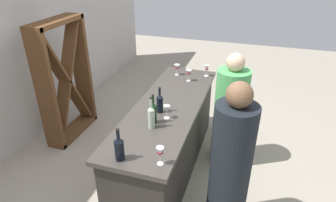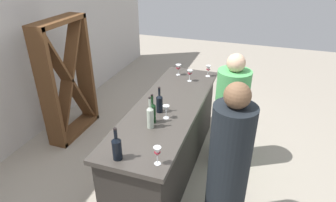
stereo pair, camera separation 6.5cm
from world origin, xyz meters
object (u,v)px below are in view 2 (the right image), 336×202
object	(u,v)px
person_left_guest	(230,117)
wine_bottle_second_left_clear_pale	(150,116)
wine_rack	(67,80)
wine_glass_far_center	(178,68)
wine_glass_near_right	(166,110)
person_center_guest	(228,169)
wine_bottle_center_dark_green	(152,112)
wine_bottle_leftmost_near_black	(117,147)
wine_glass_far_left	(190,73)
wine_bottle_second_right_near_black	(159,103)
wine_glass_near_center	(157,152)
wine_glass_near_left	(208,69)

from	to	relation	value
person_left_guest	wine_bottle_second_left_clear_pale	bearing A→B (deg)	41.28
wine_rack	wine_glass_far_center	bearing A→B (deg)	-69.92
wine_glass_near_right	person_center_guest	world-z (taller)	person_center_guest
wine_glass_far_center	wine_rack	bearing A→B (deg)	110.08
wine_rack	person_center_guest	xyz separation A→B (m)	(-1.01, -2.46, -0.13)
wine_rack	wine_bottle_second_left_clear_pale	distance (m)	1.86
wine_bottle_second_left_clear_pale	wine_glass_near_right	distance (m)	0.24
wine_bottle_center_dark_green	wine_bottle_leftmost_near_black	bearing A→B (deg)	173.90
wine_glass_far_left	wine_bottle_center_dark_green	bearing A→B (deg)	175.77
wine_bottle_second_left_clear_pale	wine_glass_near_right	bearing A→B (deg)	-22.14
wine_bottle_second_left_clear_pale	wine_bottle_center_dark_green	xyz separation A→B (m)	(0.10, 0.01, -0.01)
person_center_guest	person_left_guest	bearing A→B (deg)	-99.15
wine_glass_far_center	wine_bottle_center_dark_green	bearing A→B (deg)	-174.53
wine_bottle_second_right_near_black	wine_glass_near_center	world-z (taller)	wine_bottle_second_right_near_black
wine_glass_near_right	wine_glass_far_center	world-z (taller)	wine_glass_far_center
wine_glass_near_center	person_left_guest	distance (m)	1.51
wine_glass_near_center	wine_glass_far_center	bearing A→B (deg)	11.98
wine_bottle_second_right_near_black	wine_glass_far_left	size ratio (longest dim) A/B	1.87
wine_bottle_second_left_clear_pale	wine_bottle_center_dark_green	world-z (taller)	wine_bottle_second_left_clear_pale
wine_bottle_leftmost_near_black	wine_glass_far_left	size ratio (longest dim) A/B	1.92
wine_bottle_second_right_near_black	wine_glass_near_left	size ratio (longest dim) A/B	1.86
wine_bottle_leftmost_near_black	wine_bottle_second_left_clear_pale	bearing A→B (deg)	-8.60
wine_bottle_center_dark_green	wine_bottle_second_right_near_black	size ratio (longest dim) A/B	1.08
wine_bottle_leftmost_near_black	wine_bottle_second_left_clear_pale	world-z (taller)	wine_bottle_second_left_clear_pale
wine_bottle_center_dark_green	wine_glass_near_center	xyz separation A→B (m)	(-0.60, -0.28, -0.00)
wine_bottle_leftmost_near_black	wine_glass_near_right	bearing A→B (deg)	-12.65
wine_bottle_second_right_near_black	wine_glass_near_center	xyz separation A→B (m)	(-0.83, -0.29, 0.00)
wine_glass_near_left	wine_rack	bearing A→B (deg)	108.40
wine_glass_near_center	person_left_guest	size ratio (longest dim) A/B	0.11
wine_rack	wine_bottle_center_dark_green	size ratio (longest dim) A/B	5.35
wine_glass_near_right	wine_rack	bearing A→B (deg)	69.61
wine_bottle_leftmost_near_black	wine_glass_near_left	world-z (taller)	wine_bottle_leftmost_near_black
wine_bottle_center_dark_green	wine_glass_far_left	world-z (taller)	wine_bottle_center_dark_green
wine_glass_near_left	person_center_guest	xyz separation A→B (m)	(-1.64, -0.55, -0.30)
wine_glass_near_right	wine_glass_far_left	bearing A→B (deg)	1.04
wine_glass_near_left	wine_glass_far_center	size ratio (longest dim) A/B	1.03
wine_bottle_leftmost_near_black	wine_bottle_second_right_near_black	distance (m)	0.88
wine_bottle_leftmost_near_black	wine_glass_near_center	size ratio (longest dim) A/B	1.80
wine_bottle_second_left_clear_pale	person_left_guest	xyz separation A→B (m)	(0.90, -0.70, -0.38)
wine_glass_near_left	person_left_guest	xyz separation A→B (m)	(-0.60, -0.42, -0.36)
wine_glass_far_left	wine_rack	bearing A→B (deg)	102.78
wine_glass_far_left	wine_glass_far_center	xyz separation A→B (m)	(0.16, 0.21, -0.01)
wine_glass_near_center	wine_bottle_second_left_clear_pale	bearing A→B (deg)	27.79
wine_rack	wine_glass_far_left	bearing A→B (deg)	-77.22
wine_bottle_leftmost_near_black	wine_glass_near_right	xyz separation A→B (m)	(0.77, -0.17, -0.01)
wine_glass_near_center	wine_glass_near_right	world-z (taller)	wine_glass_near_center
wine_bottle_second_right_near_black	wine_glass_far_center	xyz separation A→B (m)	(1.08, 0.12, -0.00)
wine_rack	wine_glass_near_center	world-z (taller)	wine_rack
wine_glass_far_left	wine_bottle_second_right_near_black	bearing A→B (deg)	174.16
wine_bottle_second_right_near_black	wine_glass_far_left	world-z (taller)	wine_bottle_second_right_near_black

